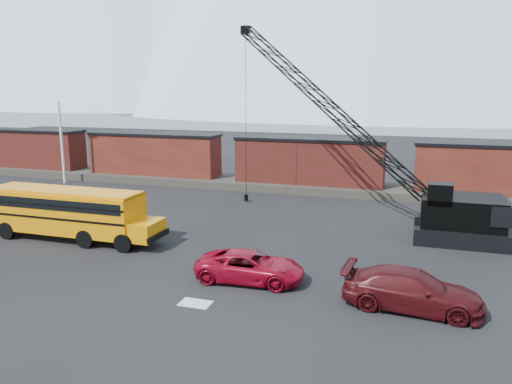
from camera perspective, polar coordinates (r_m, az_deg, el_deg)
ground at (r=26.29m, az=-4.23°, el=-9.02°), size 160.00×160.00×0.00m
gravel_berm at (r=46.56m, az=6.03°, el=0.62°), size 120.00×5.00×0.70m
boxcar_west_far at (r=61.29m, az=-24.71°, el=4.58°), size 13.70×3.10×4.17m
boxcar_west_near at (r=51.84m, az=-11.52°, el=4.30°), size 13.70×3.10×4.17m
boxcar_mid at (r=46.16m, az=6.10°, el=3.56°), size 13.70×3.10×4.17m
boxcar_east_near at (r=45.67m, az=26.15°, el=2.33°), size 13.70×3.10×4.17m
utility_pole at (r=52.91m, az=-21.34°, el=5.39°), size 1.40×0.24×8.00m
snow_patch at (r=22.72m, az=-6.94°, el=-12.51°), size 1.40×0.90×0.02m
school_bus at (r=33.06m, az=-20.47°, el=-2.13°), size 11.65×2.65×3.19m
red_pickup at (r=24.74m, az=-0.65°, el=-8.52°), size 5.46×2.78×1.48m
maroon_suv at (r=22.75m, az=17.41°, el=-10.64°), size 6.04×2.77×1.71m
crawler_crane at (r=35.92m, az=8.54°, el=9.45°), size 19.45×8.63×14.27m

